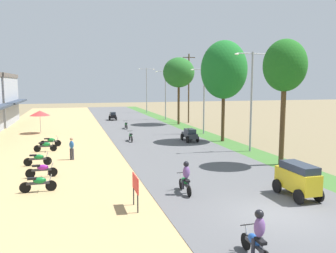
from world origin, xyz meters
TOP-DOWN VIEW (x-y plane):
  - ground_plane at (0.00, 0.00)m, footprint 180.00×180.00m
  - road_strip at (0.00, 0.00)m, footprint 9.00×140.00m
  - dirt_shoulder at (-10.50, 0.00)m, footprint 12.00×140.00m
  - parked_motorbike_nearest at (-9.88, 6.01)m, footprint 1.80×0.54m
  - parked_motorbike_second at (-9.94, 8.86)m, footprint 1.80×0.54m
  - parked_motorbike_third at (-10.42, 12.07)m, footprint 1.80×0.54m
  - parked_motorbike_fourth at (-10.26, 17.00)m, footprint 1.80×0.54m
  - parked_motorbike_fifth at (-9.99, 19.23)m, footprint 1.80×0.54m
  - street_signboard at (-5.57, 2.35)m, footprint 0.06×1.30m
  - vendor_umbrella at (-11.51, 28.19)m, footprint 2.20×2.20m
  - pedestrian_on_shoulder at (-8.23, 13.35)m, footprint 0.43×0.40m
  - median_tree_nearest at (5.46, 7.85)m, footprint 2.84×2.84m
  - median_tree_second at (5.74, 17.84)m, footprint 4.34×4.34m
  - median_tree_third at (5.83, 32.14)m, footprint 4.21×4.21m
  - streetlamp_near at (5.80, 12.68)m, footprint 3.16×0.20m
  - streetlamp_mid at (5.80, 22.90)m, footprint 3.16×0.20m
  - streetlamp_far at (5.80, 38.70)m, footprint 3.16×0.20m
  - streetlamp_farthest at (5.80, 52.28)m, footprint 3.16×0.20m
  - utility_pole_near at (7.93, 34.07)m, footprint 1.80×0.20m
  - car_van_yellow at (2.19, 1.68)m, footprint 1.19×2.41m
  - car_sedan_charcoal at (2.63, 18.50)m, footprint 1.10×2.26m
  - car_hatchback_black at (-2.16, 39.88)m, footprint 1.04×2.00m
  - motorbike_foreground_rider at (-2.78, -3.09)m, footprint 0.54×1.80m
  - motorbike_ahead_second at (-2.80, 3.72)m, footprint 0.54×1.80m
  - motorbike_ahead_third at (-2.77, 20.13)m, footprint 0.54×1.80m
  - motorbike_ahead_fourth at (-1.77, 29.40)m, footprint 0.54×1.80m

SIDE VIEW (x-z plane):
  - ground_plane at x=0.00m, z-range 0.00..0.00m
  - dirt_shoulder at x=-10.50m, z-range 0.00..0.06m
  - road_strip at x=0.00m, z-range 0.00..0.08m
  - parked_motorbike_nearest at x=-9.88m, z-range 0.08..1.02m
  - parked_motorbike_second at x=-9.94m, z-range 0.08..1.02m
  - parked_motorbike_third at x=-10.42m, z-range 0.08..1.02m
  - parked_motorbike_fourth at x=-10.26m, z-range 0.08..1.02m
  - parked_motorbike_fifth at x=-9.99m, z-range 0.08..1.02m
  - motorbike_ahead_third at x=-2.77m, z-range 0.10..1.04m
  - motorbike_ahead_fourth at x=-1.77m, z-range 0.10..1.04m
  - car_sedan_charcoal at x=2.63m, z-range 0.15..1.34m
  - car_hatchback_black at x=-2.16m, z-range 0.13..1.36m
  - motorbike_foreground_rider at x=-2.78m, z-range 0.03..1.69m
  - motorbike_ahead_second at x=-2.80m, z-range 0.03..1.69m
  - pedestrian_on_shoulder at x=-8.23m, z-range 0.15..1.77m
  - car_van_yellow at x=2.19m, z-range 0.19..1.86m
  - street_signboard at x=-5.57m, z-range 0.36..1.86m
  - vendor_umbrella at x=-11.51m, z-range 1.05..3.57m
  - streetlamp_mid at x=5.80m, z-range 0.64..7.82m
  - streetlamp_far at x=5.80m, z-range 0.65..8.16m
  - streetlamp_near at x=5.80m, z-range 0.66..8.65m
  - streetlamp_farthest at x=5.80m, z-range 0.66..9.10m
  - utility_pole_near at x=7.93m, z-range 0.19..9.88m
  - median_tree_nearest at x=5.46m, z-range 2.45..10.84m
  - median_tree_second at x=5.74m, z-range 2.07..11.57m
  - median_tree_third at x=5.83m, z-range 2.52..11.48m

